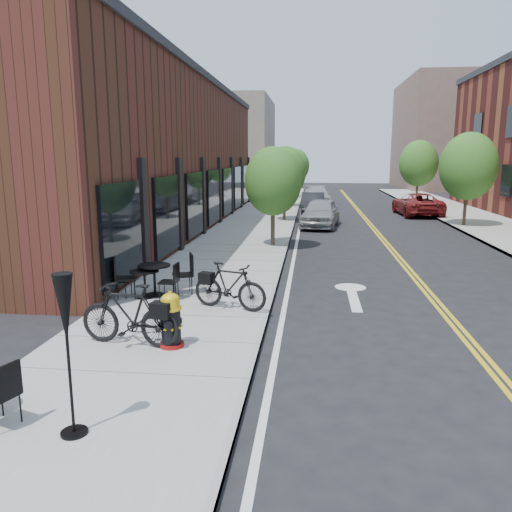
{
  "coord_description": "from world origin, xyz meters",
  "views": [
    {
      "loc": [
        0.9,
        -10.22,
        3.53
      ],
      "look_at": [
        -0.52,
        2.39,
        1.0
      ],
      "focal_mm": 35.0,
      "sensor_mm": 36.0,
      "label": 1
    }
  ],
  "objects": [
    {
      "name": "sidewalk_near",
      "position": [
        -2.0,
        10.0,
        0.06
      ],
      "size": [
        4.0,
        70.0,
        0.12
      ],
      "primitive_type": "cube",
      "color": "#9E9B93",
      "rests_on": "ground"
    },
    {
      "name": "bistro_set_b",
      "position": [
        -3.13,
        1.25,
        0.57
      ],
      "size": [
        1.65,
        0.74,
        0.89
      ],
      "rotation": [
        0.0,
        0.0,
        -0.05
      ],
      "color": "black",
      "rests_on": "sidewalk_near"
    },
    {
      "name": "tree_far_c",
      "position": [
        8.6,
        28.0,
        3.06
      ],
      "size": [
        2.8,
        2.8,
        4.62
      ],
      "color": "#382B1E",
      "rests_on": "sidewalk_far"
    },
    {
      "name": "parked_car_a",
      "position": [
        1.33,
        15.3,
        0.73
      ],
      "size": [
        2.28,
        4.47,
        1.46
      ],
      "primitive_type": "imported",
      "rotation": [
        0.0,
        0.0,
        -0.14
      ],
      "color": "gray",
      "rests_on": "ground"
    },
    {
      "name": "bg_building_left",
      "position": [
        -8.0,
        48.0,
        5.0
      ],
      "size": [
        8.0,
        14.0,
        10.0
      ],
      "primitive_type": "cube",
      "color": "#726656",
      "rests_on": "ground"
    },
    {
      "name": "ground",
      "position": [
        0.0,
        0.0,
        0.0
      ],
      "size": [
        120.0,
        120.0,
        0.0
      ],
      "primitive_type": "plane",
      "color": "black",
      "rests_on": "ground"
    },
    {
      "name": "parked_car_c",
      "position": [
        1.25,
        28.26,
        0.67
      ],
      "size": [
        2.07,
        4.67,
        1.33
      ],
      "primitive_type": "imported",
      "rotation": [
        0.0,
        0.0,
        0.04
      ],
      "color": "#A3A4A8",
      "rests_on": "ground"
    },
    {
      "name": "bistro_set_c",
      "position": [
        -2.96,
        1.48,
        0.63
      ],
      "size": [
        1.92,
        1.13,
        1.02
      ],
      "rotation": [
        0.0,
        0.0,
        0.37
      ],
      "color": "black",
      "rests_on": "sidewalk_near"
    },
    {
      "name": "tree_far_b",
      "position": [
        8.6,
        16.0,
        3.06
      ],
      "size": [
        2.8,
        2.8,
        4.62
      ],
      "color": "#382B1E",
      "rests_on": "sidewalk_far"
    },
    {
      "name": "fire_hydrant",
      "position": [
        -1.6,
        -1.81,
        0.61
      ],
      "size": [
        0.59,
        0.59,
        1.04
      ],
      "rotation": [
        0.0,
        0.0,
        0.4
      ],
      "color": "maroon",
      "rests_on": "sidewalk_near"
    },
    {
      "name": "tree_near_a",
      "position": [
        -0.6,
        9.0,
        2.6
      ],
      "size": [
        2.2,
        2.2,
        3.81
      ],
      "color": "#382B1E",
      "rests_on": "sidewalk_near"
    },
    {
      "name": "bg_building_right",
      "position": [
        16.0,
        50.0,
        6.0
      ],
      "size": [
        10.0,
        16.0,
        12.0
      ],
      "primitive_type": "cube",
      "color": "brown",
      "rests_on": "ground"
    },
    {
      "name": "patio_umbrella",
      "position": [
        -2.0,
        -4.82,
        1.6
      ],
      "size": [
        0.33,
        0.33,
        2.06
      ],
      "color": "black",
      "rests_on": "sidewalk_near"
    },
    {
      "name": "parked_car_b",
      "position": [
        0.94,
        21.24,
        0.66
      ],
      "size": [
        1.47,
        4.05,
        1.33
      ],
      "primitive_type": "imported",
      "rotation": [
        0.0,
        0.0,
        0.02
      ],
      "color": "black",
      "rests_on": "ground"
    },
    {
      "name": "parked_car_far",
      "position": [
        7.29,
        21.19,
        0.69
      ],
      "size": [
        2.55,
        5.06,
        1.37
      ],
      "primitive_type": "imported",
      "rotation": [
        0.0,
        0.0,
        3.2
      ],
      "color": "maroon",
      "rests_on": "ground"
    },
    {
      "name": "tree_near_b",
      "position": [
        -0.6,
        17.0,
        2.71
      ],
      "size": [
        2.3,
        2.3,
        3.98
      ],
      "color": "#382B1E",
      "rests_on": "sidewalk_near"
    },
    {
      "name": "bicycle_right",
      "position": [
        -0.91,
        0.56,
        0.66
      ],
      "size": [
        1.87,
        1.02,
        1.08
      ],
      "primitive_type": "imported",
      "rotation": [
        0.0,
        0.0,
        1.27
      ],
      "color": "black",
      "rests_on": "sidewalk_near"
    },
    {
      "name": "tree_near_c",
      "position": [
        -0.6,
        25.0,
        2.53
      ],
      "size": [
        2.1,
        2.1,
        3.67
      ],
      "color": "#382B1E",
      "rests_on": "sidewalk_near"
    },
    {
      "name": "bicycle_left",
      "position": [
        -2.37,
        -1.84,
        0.71
      ],
      "size": [
        2.02,
        0.86,
        1.18
      ],
      "primitive_type": "imported",
      "rotation": [
        0.0,
        0.0,
        -1.73
      ],
      "color": "black",
      "rests_on": "sidewalk_near"
    },
    {
      "name": "tree_near_d",
      "position": [
        -0.6,
        33.0,
        2.79
      ],
      "size": [
        2.4,
        2.4,
        4.11
      ],
      "color": "#382B1E",
      "rests_on": "sidewalk_near"
    },
    {
      "name": "building_near",
      "position": [
        -6.5,
        14.0,
        3.5
      ],
      "size": [
        5.0,
        28.0,
        7.0
      ],
      "primitive_type": "cube",
      "color": "#3E2214",
      "rests_on": "ground"
    }
  ]
}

